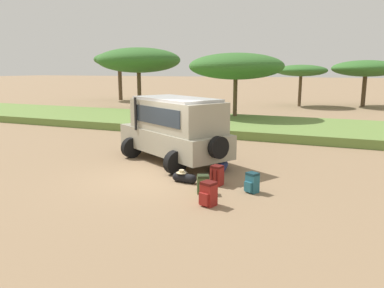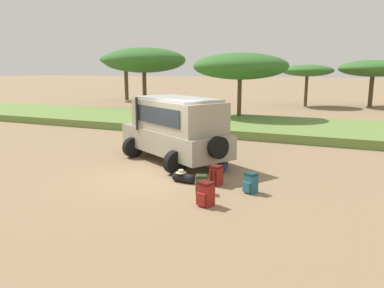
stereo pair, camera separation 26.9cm
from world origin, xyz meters
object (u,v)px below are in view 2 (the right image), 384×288
object	(u,v)px
safari_vehicle	(176,128)
acacia_tree_far_left	(126,60)
duffel_bag_low_black_case	(184,178)
acacia_tree_left_mid	(144,60)
acacia_tree_centre_back	(240,66)
backpack_near_rear_wheel	(251,183)
backpack_outermost	(201,185)
backpack_beside_front_wheel	(206,194)
acacia_tree_right_mid	(307,71)
duffel_bag_soft_canvas	(222,166)
backpack_cluster_center	(216,176)
acacia_tree_far_right	(373,69)

from	to	relation	value
safari_vehicle	acacia_tree_far_left	xyz separation A→B (m)	(-18.09, 23.90, 3.19)
duffel_bag_low_black_case	acacia_tree_left_mid	size ratio (longest dim) A/B	0.11
acacia_tree_centre_back	safari_vehicle	bearing A→B (deg)	-85.33
backpack_near_rear_wheel	backpack_outermost	world-z (taller)	backpack_near_rear_wheel
backpack_beside_front_wheel	acacia_tree_right_mid	size ratio (longest dim) A/B	0.13
acacia_tree_left_mid	duffel_bag_soft_canvas	bearing A→B (deg)	-51.76
backpack_beside_front_wheel	duffel_bag_soft_canvas	xyz separation A→B (m)	(-0.72, 3.32, -0.13)
backpack_beside_front_wheel	duffel_bag_low_black_case	xyz separation A→B (m)	(-1.38, 1.60, -0.16)
backpack_outermost	acacia_tree_centre_back	xyz separation A→B (m)	(-3.22, 14.21, 3.38)
duffel_bag_soft_canvas	acacia_tree_right_mid	distance (m)	24.88
backpack_near_rear_wheel	acacia_tree_far_left	bearing A→B (deg)	129.46
backpack_cluster_center	duffel_bag_low_black_case	xyz separation A→B (m)	(-1.03, -0.14, -0.15)
backpack_cluster_center	backpack_outermost	world-z (taller)	backpack_cluster_center
duffel_bag_soft_canvas	acacia_tree_far_right	xyz separation A→B (m)	(5.13, 26.67, 3.34)
duffel_bag_low_black_case	acacia_tree_centre_back	bearing A→B (deg)	99.73
duffel_bag_low_black_case	acacia_tree_left_mid	xyz separation A→B (m)	(-12.23, 18.07, 4.05)
acacia_tree_left_mid	acacia_tree_right_mid	distance (m)	15.02
backpack_beside_front_wheel	backpack_cluster_center	distance (m)	1.78
backpack_outermost	acacia_tree_far_right	bearing A→B (deg)	80.49
duffel_bag_soft_canvas	acacia_tree_centre_back	bearing A→B (deg)	104.19
duffel_bag_low_black_case	duffel_bag_soft_canvas	distance (m)	1.84
backpack_cluster_center	acacia_tree_right_mid	world-z (taller)	acacia_tree_right_mid
backpack_near_rear_wheel	duffel_bag_low_black_case	world-z (taller)	backpack_near_rear_wheel
duffel_bag_soft_canvas	acacia_tree_centre_back	distance (m)	12.59
backpack_cluster_center	duffel_bag_soft_canvas	distance (m)	1.63
acacia_tree_right_mid	acacia_tree_far_right	size ratio (longest dim) A/B	0.78
safari_vehicle	backpack_outermost	distance (m)	3.94
acacia_tree_left_mid	acacia_tree_centre_back	world-z (taller)	acacia_tree_left_mid
duffel_bag_low_black_case	acacia_tree_centre_back	xyz separation A→B (m)	(-2.31, 13.45, 3.48)
backpack_beside_front_wheel	acacia_tree_right_mid	bearing A→B (deg)	92.30
backpack_outermost	backpack_beside_front_wheel	bearing A→B (deg)	-61.01
backpack_beside_front_wheel	backpack_near_rear_wheel	world-z (taller)	backpack_beside_front_wheel
backpack_cluster_center	acacia_tree_right_mid	xyz separation A→B (m)	(-0.77, 26.25, 3.02)
duffel_bag_low_black_case	backpack_near_rear_wheel	bearing A→B (deg)	-3.45
safari_vehicle	acacia_tree_far_right	size ratio (longest dim) A/B	0.85
safari_vehicle	backpack_outermost	xyz separation A→B (m)	(2.30, -3.03, -1.04)
backpack_outermost	duffel_bag_soft_canvas	xyz separation A→B (m)	(-0.25, 2.48, -0.08)
backpack_near_rear_wheel	duffel_bag_soft_canvas	bearing A→B (deg)	129.14
backpack_beside_front_wheel	acacia_tree_left_mid	xyz separation A→B (m)	(-13.60, 19.68, 3.89)
safari_vehicle	backpack_cluster_center	bearing A→B (deg)	-41.39
backpack_cluster_center	backpack_outermost	xyz separation A→B (m)	(-0.12, -0.89, -0.04)
backpack_near_rear_wheel	duffel_bag_soft_canvas	distance (m)	2.39
acacia_tree_centre_back	acacia_tree_right_mid	bearing A→B (deg)	78.81
acacia_tree_centre_back	acacia_tree_far_left	bearing A→B (deg)	143.49
backpack_outermost	acacia_tree_far_right	world-z (taller)	acacia_tree_far_right
backpack_near_rear_wheel	acacia_tree_centre_back	xyz separation A→B (m)	(-4.47, 13.58, 3.36)
backpack_outermost	acacia_tree_centre_back	distance (m)	14.96
backpack_near_rear_wheel	acacia_tree_far_left	distance (m)	34.32
backpack_near_rear_wheel	acacia_tree_right_mid	xyz separation A→B (m)	(-1.91, 26.52, 3.04)
acacia_tree_left_mid	acacia_tree_far_right	xyz separation A→B (m)	(18.02, 10.31, -0.69)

